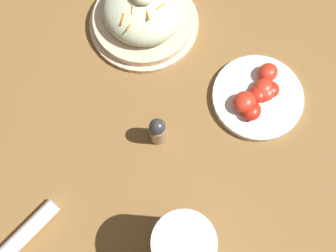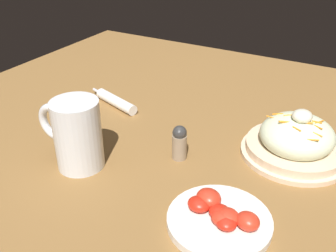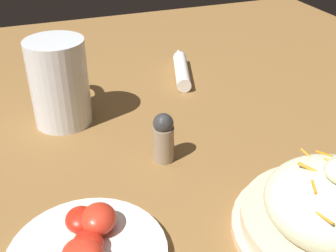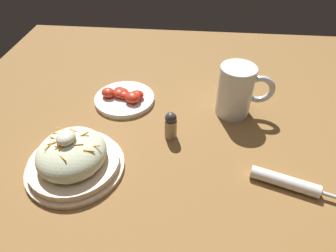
# 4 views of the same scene
# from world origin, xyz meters

# --- Properties ---
(ground_plane) EXTENTS (1.43, 1.43, 0.00)m
(ground_plane) POSITION_xyz_m (0.00, 0.00, 0.00)
(ground_plane) COLOR olive
(salad_plate) EXTENTS (0.23, 0.23, 0.11)m
(salad_plate) POSITION_xyz_m (-0.11, 0.25, 0.04)
(salad_plate) COLOR beige
(salad_plate) RESTS_ON ground_plane
(beer_mug) EXTENTS (0.10, 0.16, 0.15)m
(beer_mug) POSITION_xyz_m (0.15, -0.14, 0.07)
(beer_mug) COLOR white
(beer_mug) RESTS_ON ground_plane
(napkin_roll) EXTENTS (0.08, 0.18, 0.03)m
(napkin_roll) POSITION_xyz_m (-0.12, -0.23, 0.01)
(napkin_roll) COLOR white
(napkin_roll) RESTS_ON ground_plane
(tomato_plate) EXTENTS (0.18, 0.18, 0.05)m
(tomato_plate) POSITION_xyz_m (0.17, 0.19, 0.01)
(tomato_plate) COLOR white
(tomato_plate) RESTS_ON ground_plane
(salt_shaker) EXTENTS (0.03, 0.03, 0.08)m
(salt_shaker) POSITION_xyz_m (0.02, 0.04, 0.04)
(salt_shaker) COLOR gray
(salt_shaker) RESTS_ON ground_plane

